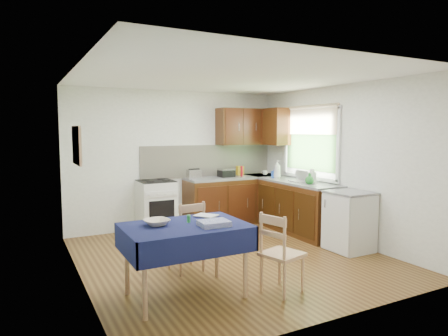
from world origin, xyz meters
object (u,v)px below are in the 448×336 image
sandwich_press (226,173)px  kettle (312,177)px  dining_table (185,234)px  dish_rack (303,180)px  toaster (194,174)px  chair_near (280,251)px  chair_far (188,234)px

sandwich_press → kettle: size_ratio=1.09×
dining_table → dish_rack: bearing=19.9°
toaster → dish_rack: dish_rack is taller
chair_near → kettle: size_ratio=3.60×
chair_far → toaster: 2.33m
kettle → chair_far: bearing=-166.6°
dining_table → chair_near: bearing=-31.5°
dining_table → kettle: 3.10m
toaster → kettle: size_ratio=1.00×
chair_far → toaster: size_ratio=3.63×
dining_table → toaster: size_ratio=5.23×
sandwich_press → kettle: bearing=-58.8°
dining_table → toaster: 3.05m
kettle → chair_near: bearing=-137.7°
dish_rack → sandwich_press: bearing=110.0°
sandwich_press → kettle: 1.70m
chair_far → chair_near: bearing=114.5°
chair_far → dish_rack: size_ratio=2.14×
toaster → dish_rack: 1.95m
dish_rack → chair_far: bearing=-175.9°
dish_rack → toaster: bearing=126.9°
kettle → dining_table: bearing=-155.3°
toaster → dish_rack: bearing=-55.2°
toaster → dining_table: bearing=-131.6°
chair_near → sandwich_press: 3.36m
chair_near → dish_rack: size_ratio=2.14×
dining_table → chair_near: 1.05m
chair_far → dish_rack: (2.49, 0.83, 0.45)m
dining_table → toaster: bearing=56.3°
sandwich_press → dining_table: bearing=-123.9°
toaster → kettle: 2.10m
toaster → dish_rack: size_ratio=0.59×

